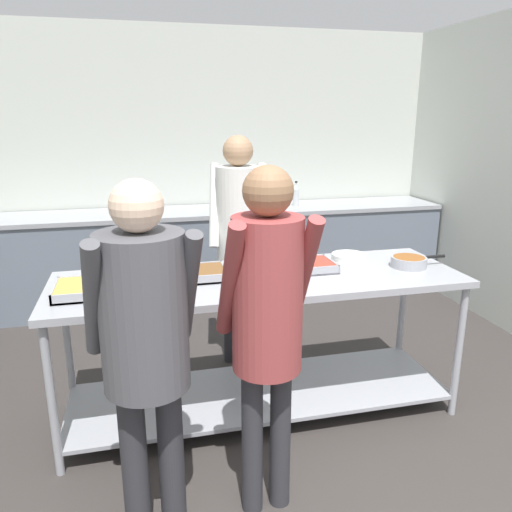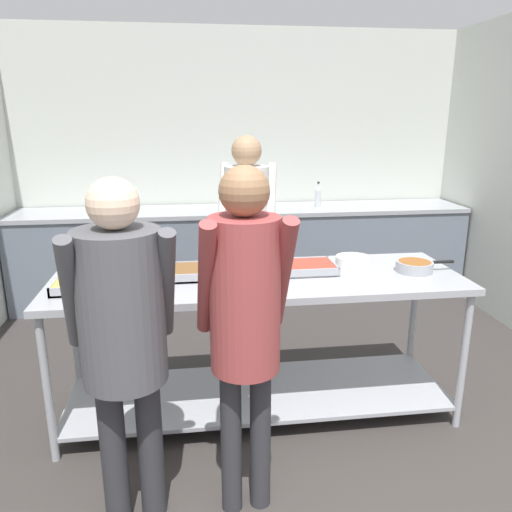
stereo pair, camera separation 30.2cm
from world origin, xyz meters
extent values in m
cube|color=silver|center=(0.00, 4.04, 1.32)|extent=(4.59, 0.06, 2.65)
cube|color=slate|center=(0.00, 3.67, 0.44)|extent=(4.43, 0.62, 0.88)
cube|color=#9EA0A8|center=(0.00, 3.67, 0.90)|extent=(4.43, 0.65, 0.04)
cube|color=black|center=(-0.40, 3.67, 0.91)|extent=(0.51, 0.42, 0.02)
cube|color=#9EA0A8|center=(-0.14, 1.61, 0.87)|extent=(2.42, 0.77, 0.04)
cube|color=#9EA0A8|center=(-0.14, 1.61, 0.12)|extent=(2.34, 0.69, 0.02)
cylinder|color=#9EA0A8|center=(-1.30, 1.27, 0.42)|extent=(0.04, 0.04, 0.85)
cylinder|color=#9EA0A8|center=(1.02, 1.27, 0.42)|extent=(0.04, 0.04, 0.85)
cylinder|color=#9EA0A8|center=(-1.30, 1.94, 0.42)|extent=(0.04, 0.04, 0.85)
cylinder|color=#9EA0A8|center=(1.02, 1.94, 0.42)|extent=(0.04, 0.04, 0.85)
cube|color=#9EA0A8|center=(-1.05, 1.55, 0.90)|extent=(0.46, 0.32, 0.01)
cube|color=gold|center=(-1.05, 1.55, 0.92)|extent=(0.44, 0.29, 0.04)
cube|color=#9EA0A8|center=(-1.05, 1.40, 0.92)|extent=(0.46, 0.01, 0.05)
cube|color=#9EA0A8|center=(-1.05, 1.70, 0.92)|extent=(0.46, 0.01, 0.05)
cube|color=#9EA0A8|center=(-1.28, 1.55, 0.92)|extent=(0.01, 0.32, 0.05)
cube|color=#9EA0A8|center=(-0.82, 1.55, 0.92)|extent=(0.01, 0.32, 0.05)
cube|color=#9EA0A8|center=(-0.56, 1.67, 0.90)|extent=(0.45, 0.27, 0.01)
cube|color=brown|center=(-0.56, 1.67, 0.92)|extent=(0.42, 0.25, 0.04)
cube|color=#9EA0A8|center=(-0.56, 1.54, 0.92)|extent=(0.45, 0.01, 0.05)
cube|color=#9EA0A8|center=(-0.56, 1.80, 0.92)|extent=(0.45, 0.01, 0.05)
cube|color=#9EA0A8|center=(-0.78, 1.67, 0.92)|extent=(0.01, 0.27, 0.05)
cube|color=#9EA0A8|center=(-0.34, 1.67, 0.92)|extent=(0.01, 0.27, 0.05)
cylinder|color=#3D668C|center=(-0.20, 1.77, 0.92)|extent=(0.19, 0.19, 0.05)
sphere|color=#2D702D|center=(-0.19, 1.77, 0.95)|extent=(0.06, 0.06, 0.06)
sphere|color=#2D702D|center=(-0.22, 1.80, 0.95)|extent=(0.06, 0.06, 0.06)
sphere|color=#2D702D|center=(-0.22, 1.75, 0.95)|extent=(0.04, 0.04, 0.04)
cube|color=#9EA0A8|center=(0.13, 1.67, 0.90)|extent=(0.41, 0.27, 0.01)
cube|color=#B23D2D|center=(0.13, 1.67, 0.92)|extent=(0.39, 0.24, 0.04)
cube|color=#9EA0A8|center=(0.13, 1.54, 0.92)|extent=(0.41, 0.01, 0.05)
cube|color=#9EA0A8|center=(0.13, 1.80, 0.92)|extent=(0.41, 0.01, 0.05)
cube|color=#9EA0A8|center=(-0.07, 1.67, 0.92)|extent=(0.01, 0.27, 0.05)
cube|color=#9EA0A8|center=(0.33, 1.67, 0.92)|extent=(0.01, 0.27, 0.05)
cylinder|color=white|center=(0.49, 1.75, 0.90)|extent=(0.23, 0.23, 0.01)
cylinder|color=white|center=(0.49, 1.75, 0.91)|extent=(0.23, 0.23, 0.01)
cylinder|color=white|center=(0.49, 1.75, 0.92)|extent=(0.23, 0.23, 0.01)
cylinder|color=white|center=(0.49, 1.75, 0.93)|extent=(0.22, 0.22, 0.01)
cylinder|color=white|center=(0.49, 1.75, 0.94)|extent=(0.22, 0.22, 0.01)
cylinder|color=#9EA0A8|center=(0.82, 1.58, 0.92)|extent=(0.22, 0.22, 0.06)
cylinder|color=brown|center=(0.82, 1.58, 0.95)|extent=(0.20, 0.20, 0.01)
cylinder|color=black|center=(1.00, 1.58, 0.94)|extent=(0.14, 0.02, 0.02)
cylinder|color=#2D2D33|center=(-0.38, 0.80, 0.37)|extent=(0.10, 0.10, 0.74)
cylinder|color=#2D2D33|center=(-0.24, 0.81, 0.37)|extent=(0.10, 0.10, 0.74)
cylinder|color=#993D3D|center=(-0.47, 0.80, 1.16)|extent=(0.09, 0.31, 0.55)
cylinder|color=#993D3D|center=(-0.15, 0.82, 1.16)|extent=(0.09, 0.31, 0.55)
cylinder|color=#993D3D|center=(-0.31, 0.81, 1.08)|extent=(0.30, 0.30, 0.68)
sphere|color=#8C6647|center=(-0.31, 0.81, 1.52)|extent=(0.21, 0.21, 0.21)
cylinder|color=#2D2D33|center=(-0.91, 0.80, 0.36)|extent=(0.12, 0.12, 0.72)
cylinder|color=#2D2D33|center=(-0.75, 0.83, 0.36)|extent=(0.12, 0.12, 0.72)
cylinder|color=#4C4C51|center=(-1.02, 0.78, 1.12)|extent=(0.12, 0.31, 0.54)
cylinder|color=#4C4C51|center=(-0.64, 0.85, 1.12)|extent=(0.12, 0.31, 0.54)
cylinder|color=#4C4C51|center=(-0.83, 0.81, 1.05)|extent=(0.36, 0.36, 0.66)
sphere|color=beige|center=(-0.83, 0.81, 1.48)|extent=(0.21, 0.21, 0.21)
cylinder|color=#2D2D33|center=(-0.06, 2.27, 0.38)|extent=(0.10, 0.10, 0.77)
cylinder|color=#2D2D33|center=(-0.20, 2.30, 0.38)|extent=(0.10, 0.10, 0.77)
cylinder|color=silver|center=(0.03, 2.25, 1.20)|extent=(0.14, 0.33, 0.57)
cylinder|color=silver|center=(-0.29, 2.32, 1.20)|extent=(0.14, 0.33, 0.57)
cylinder|color=silver|center=(-0.13, 2.28, 1.12)|extent=(0.31, 0.31, 0.71)
sphere|color=tan|center=(-0.13, 2.28, 1.58)|extent=(0.21, 0.21, 0.21)
cylinder|color=silver|center=(0.75, 3.66, 1.01)|extent=(0.06, 0.06, 0.17)
cone|color=silver|center=(0.75, 3.66, 1.12)|extent=(0.05, 0.05, 0.07)
cylinder|color=black|center=(0.75, 3.66, 1.17)|extent=(0.03, 0.03, 0.02)
camera|label=1|loc=(-0.83, -1.12, 1.81)|focal=35.00mm
camera|label=2|loc=(-0.53, -1.17, 1.81)|focal=35.00mm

